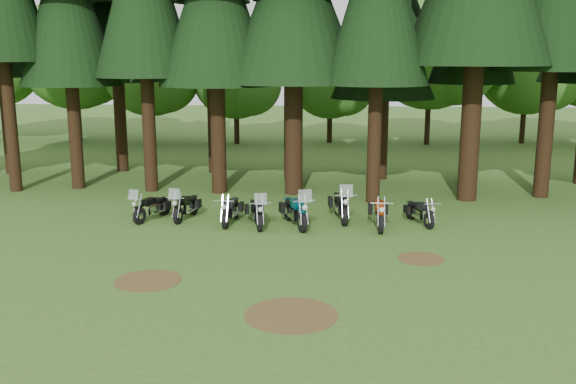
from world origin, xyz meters
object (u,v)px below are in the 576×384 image
at_px(motorcycle_3, 257,213).
at_px(motorcycle_7, 420,213).
at_px(motorcycle_2, 231,211).
at_px(motorcycle_0, 152,208).
at_px(motorcycle_1, 186,207).
at_px(motorcycle_5, 341,206).
at_px(motorcycle_6, 379,214).
at_px(motorcycle_4, 295,212).

height_order(motorcycle_3, motorcycle_7, motorcycle_3).
bearing_deg(motorcycle_2, motorcycle_0, 178.96).
xyz_separation_m(motorcycle_0, motorcycle_1, (1.21, 0.23, 0.01)).
relative_size(motorcycle_2, motorcycle_5, 0.89).
xyz_separation_m(motorcycle_6, motorcycle_7, (1.47, 0.58, -0.08)).
distance_m(motorcycle_4, motorcycle_7, 4.45).
bearing_deg(motorcycle_6, motorcycle_2, 177.77).
bearing_deg(motorcycle_6, motorcycle_4, -178.98).
bearing_deg(motorcycle_4, motorcycle_2, 153.58).
xyz_separation_m(motorcycle_2, motorcycle_7, (6.74, 0.42, -0.05)).
bearing_deg(motorcycle_7, motorcycle_1, 158.87).
distance_m(motorcycle_0, motorcycle_4, 5.31).
bearing_deg(motorcycle_0, motorcycle_1, 32.07).
xyz_separation_m(motorcycle_4, motorcycle_7, (4.40, 0.65, -0.11)).
xyz_separation_m(motorcycle_1, motorcycle_4, (4.07, -0.68, 0.07)).
relative_size(motorcycle_2, motorcycle_4, 0.91).
bearing_deg(motorcycle_1, motorcycle_3, -6.45).
relative_size(motorcycle_4, motorcycle_6, 1.03).
relative_size(motorcycle_3, motorcycle_4, 0.92).
height_order(motorcycle_6, motorcycle_7, motorcycle_6).
bearing_deg(motorcycle_3, motorcycle_7, -8.01).
height_order(motorcycle_2, motorcycle_5, motorcycle_5).
bearing_deg(motorcycle_3, motorcycle_4, -12.09).
xyz_separation_m(motorcycle_5, motorcycle_6, (1.34, -0.95, -0.03)).
bearing_deg(motorcycle_2, motorcycle_3, -14.43).
distance_m(motorcycle_4, motorcycle_5, 1.90).
distance_m(motorcycle_0, motorcycle_3, 3.96).
bearing_deg(motorcycle_0, motorcycle_4, 16.58).
xyz_separation_m(motorcycle_0, motorcycle_7, (9.69, 0.20, -0.03)).
bearing_deg(motorcycle_4, motorcycle_1, 149.86).
height_order(motorcycle_3, motorcycle_4, motorcycle_4).
height_order(motorcycle_5, motorcycle_7, motorcycle_5).
height_order(motorcycle_0, motorcycle_5, motorcycle_5).
bearing_deg(motorcycle_6, motorcycle_0, 176.86).
relative_size(motorcycle_1, motorcycle_6, 0.92).
bearing_deg(motorcycle_6, motorcycle_7, 21.02).
xyz_separation_m(motorcycle_3, motorcycle_5, (2.96, 1.11, 0.05)).
bearing_deg(motorcycle_7, motorcycle_4, 167.52).
distance_m(motorcycle_2, motorcycle_7, 6.76).
height_order(motorcycle_1, motorcycle_7, motorcycle_1).
relative_size(motorcycle_0, motorcycle_1, 0.95).
height_order(motorcycle_1, motorcycle_2, motorcycle_1).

